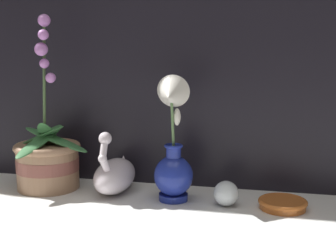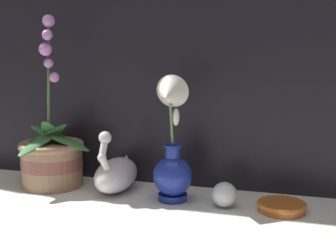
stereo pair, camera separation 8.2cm
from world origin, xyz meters
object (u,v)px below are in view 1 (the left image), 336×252
at_px(swan_figurine, 115,174).
at_px(glass_sphere, 226,193).
at_px(blue_vase, 173,156).
at_px(amber_dish, 283,203).
at_px(orchid_potted_plant, 48,158).

bearing_deg(swan_figurine, glass_sphere, -8.17).
xyz_separation_m(swan_figurine, blue_vase, (0.17, -0.04, 0.07)).
height_order(blue_vase, glass_sphere, blue_vase).
height_order(glass_sphere, amber_dish, glass_sphere).
relative_size(blue_vase, amber_dish, 2.71).
relative_size(swan_figurine, blue_vase, 0.63).
bearing_deg(blue_vase, orchid_potted_plant, 174.75).
height_order(orchid_potted_plant, glass_sphere, orchid_potted_plant).
height_order(swan_figurine, blue_vase, blue_vase).
bearing_deg(amber_dish, swan_figurine, 175.52).
distance_m(orchid_potted_plant, swan_figurine, 0.20).
bearing_deg(blue_vase, swan_figurine, 167.16).
bearing_deg(amber_dish, blue_vase, -179.20).
bearing_deg(swan_figurine, blue_vase, -12.84).
bearing_deg(glass_sphere, amber_dish, 3.82).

